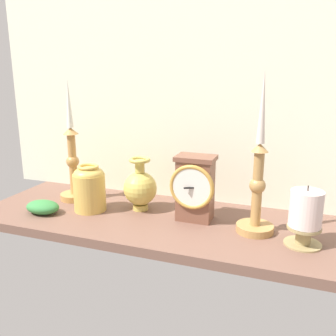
% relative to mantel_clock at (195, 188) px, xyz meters
% --- Properties ---
extents(ground_plane, '(1.00, 0.36, 0.02)m').
position_rel_mantel_clock_xyz_m(ground_plane, '(-0.10, -0.02, -0.10)').
color(ground_plane, brown).
extents(back_wall, '(1.20, 0.02, 0.65)m').
position_rel_mantel_clock_xyz_m(back_wall, '(-0.10, 0.17, 0.24)').
color(back_wall, silver).
rests_on(back_wall, ground_plane).
extents(mantel_clock, '(0.12, 0.09, 0.17)m').
position_rel_mantel_clock_xyz_m(mantel_clock, '(0.00, 0.00, 0.00)').
color(mantel_clock, brown).
rests_on(mantel_clock, ground_plane).
extents(candlestick_tall_left, '(0.09, 0.09, 0.39)m').
position_rel_mantel_clock_xyz_m(candlestick_tall_left, '(0.16, -0.02, 0.03)').
color(candlestick_tall_left, '#AE8249').
rests_on(candlestick_tall_left, ground_plane).
extents(candlestick_tall_center, '(0.09, 0.09, 0.37)m').
position_rel_mantel_clock_xyz_m(candlestick_tall_center, '(-0.39, 0.03, 0.02)').
color(candlestick_tall_center, '#BC8647').
rests_on(candlestick_tall_center, ground_plane).
extents(brass_vase_bulbous, '(0.09, 0.09, 0.15)m').
position_rel_mantel_clock_xyz_m(brass_vase_bulbous, '(-0.16, 0.02, -0.02)').
color(brass_vase_bulbous, '#C9B653').
rests_on(brass_vase_bulbous, ground_plane).
extents(brass_vase_jar, '(0.09, 0.09, 0.13)m').
position_rel_mantel_clock_xyz_m(brass_vase_jar, '(-0.30, -0.03, -0.02)').
color(brass_vase_jar, gold).
rests_on(brass_vase_jar, ground_plane).
extents(pillar_candle_front, '(0.08, 0.08, 0.14)m').
position_rel_mantel_clock_xyz_m(pillar_candle_front, '(0.27, -0.06, -0.02)').
color(pillar_candle_front, tan).
rests_on(pillar_candle_front, ground_plane).
extents(ivy_sprig, '(0.10, 0.07, 0.04)m').
position_rel_mantel_clock_xyz_m(ivy_sprig, '(-0.41, -0.10, -0.07)').
color(ivy_sprig, '#357E3D').
rests_on(ivy_sprig, ground_plane).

